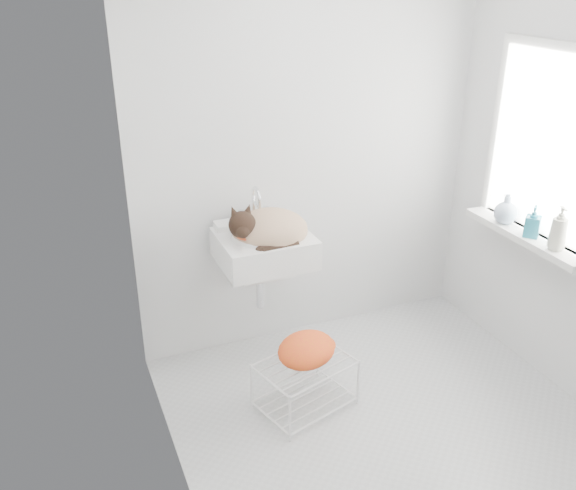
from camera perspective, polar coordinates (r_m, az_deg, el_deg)
name	(u,v)px	position (r m, az deg, el deg)	size (l,w,h in m)	color
floor	(380,416)	(3.55, 8.54, -15.32)	(2.20, 2.00, 0.02)	#B9BABB
back_wall	(309,148)	(3.75, 2.00, 8.95)	(2.20, 0.02, 2.50)	silver
left_wall	(162,239)	(2.54, -11.57, 0.53)	(0.02, 2.00, 2.50)	silver
window_glass	(551,147)	(3.70, 23.11, 8.36)	(0.01, 0.80, 1.00)	white
window_frame	(549,147)	(3.69, 22.95, 8.34)	(0.04, 0.90, 1.10)	white
windowsill	(525,236)	(3.81, 21.03, 0.80)	(0.16, 0.88, 0.04)	white
sink	(264,235)	(3.52, -2.23, 0.94)	(0.52, 0.46, 0.21)	white
faucet	(253,202)	(3.63, -3.26, 4.02)	(0.19, 0.13, 0.19)	silver
cat	(267,229)	(3.49, -1.96, 1.47)	(0.49, 0.43, 0.28)	tan
wire_rack	(305,384)	(3.49, 1.57, -12.70)	(0.49, 0.34, 0.29)	white
towel	(306,356)	(3.40, 1.71, -10.24)	(0.35, 0.25, 0.14)	orange
bottle_a	(555,249)	(3.64, 23.43, -0.36)	(0.08, 0.08, 0.21)	beige
bottle_b	(530,236)	(3.76, 21.48, 0.75)	(0.08, 0.08, 0.18)	#1E6C84
bottle_c	(504,222)	(3.91, 19.33, 1.98)	(0.14, 0.14, 0.18)	#ACC0DA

